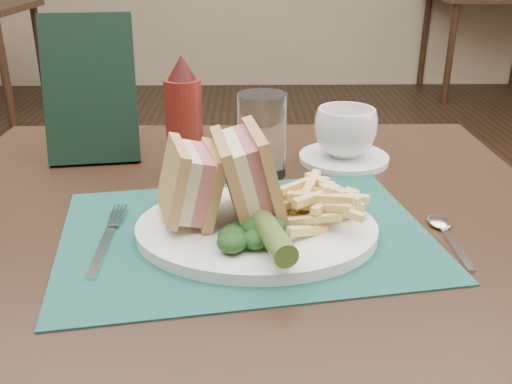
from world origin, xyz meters
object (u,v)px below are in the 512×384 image
at_px(sandwich_half_a, 173,184).
at_px(placemat, 245,233).
at_px(plate, 256,229).
at_px(coffee_cup, 345,132).
at_px(table_bg_right, 487,45).
at_px(check_presenter, 90,89).
at_px(drinking_glass, 262,135).
at_px(ketchup_bottle, 184,116).
at_px(sandwich_half_b, 231,175).
at_px(saucer, 344,158).

bearing_deg(sandwich_half_a, placemat, -18.20).
height_order(plate, coffee_cup, coffee_cup).
bearing_deg(table_bg_right, check_presenter, -121.18).
bearing_deg(drinking_glass, sandwich_half_a, -120.06).
xyz_separation_m(sandwich_half_a, ketchup_bottle, (-0.01, 0.21, 0.03)).
bearing_deg(sandwich_half_a, plate, -20.46).
height_order(sandwich_half_b, saucer, sandwich_half_b).
distance_m(placemat, saucer, 0.31).
relative_size(drinking_glass, ketchup_bottle, 0.70).
xyz_separation_m(plate, saucer, (0.15, 0.27, -0.00)).
bearing_deg(saucer, placemat, -122.37).
bearing_deg(ketchup_bottle, coffee_cup, 10.93).
height_order(coffee_cup, drinking_glass, drinking_glass).
bearing_deg(check_presenter, placemat, -56.27).
xyz_separation_m(plate, sandwich_half_b, (-0.03, 0.02, 0.07)).
relative_size(sandwich_half_a, coffee_cup, 0.97).
bearing_deg(check_presenter, sandwich_half_a, -67.27).
relative_size(table_bg_right, sandwich_half_a, 9.02).
distance_m(table_bg_right, sandwich_half_b, 4.21).
relative_size(saucer, drinking_glass, 1.15).
distance_m(sandwich_half_b, check_presenter, 0.36).
bearing_deg(check_presenter, plate, -55.23).
xyz_separation_m(placemat, drinking_glass, (0.03, 0.20, 0.06)).
xyz_separation_m(placemat, coffee_cup, (0.17, 0.26, 0.05)).
bearing_deg(ketchup_bottle, saucer, 10.93).
relative_size(table_bg_right, check_presenter, 3.71).
xyz_separation_m(sandwich_half_b, saucer, (0.18, 0.25, -0.07)).
height_order(saucer, ketchup_bottle, ketchup_bottle).
height_order(coffee_cup, ketchup_bottle, ketchup_bottle).
distance_m(sandwich_half_b, ketchup_bottle, 0.21).
bearing_deg(check_presenter, ketchup_bottle, -33.10).
bearing_deg(placemat, saucer, 57.63).
relative_size(plate, check_presenter, 1.24).
distance_m(sandwich_half_b, coffee_cup, 0.31).
xyz_separation_m(placemat, sandwich_half_a, (-0.09, 0.01, 0.07)).
relative_size(sandwich_half_a, check_presenter, 0.41).
relative_size(plate, saucer, 2.00).
xyz_separation_m(plate, coffee_cup, (0.15, 0.27, 0.04)).
xyz_separation_m(ketchup_bottle, check_presenter, (-0.16, 0.08, 0.02)).
xyz_separation_m(sandwich_half_a, check_presenter, (-0.16, 0.28, 0.05)).
xyz_separation_m(table_bg_right, plate, (-1.84, -3.77, 0.38)).
bearing_deg(saucer, sandwich_half_a, -134.69).
bearing_deg(drinking_glass, sandwich_half_b, -102.85).
distance_m(saucer, check_presenter, 0.43).
bearing_deg(table_bg_right, placemat, -116.18).
bearing_deg(coffee_cup, sandwich_half_b, -126.35).
bearing_deg(sandwich_half_b, placemat, -47.45).
xyz_separation_m(sandwich_half_a, saucer, (0.25, 0.26, -0.06)).
height_order(table_bg_right, check_presenter, check_presenter).
xyz_separation_m(coffee_cup, drinking_glass, (-0.14, -0.06, 0.01)).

